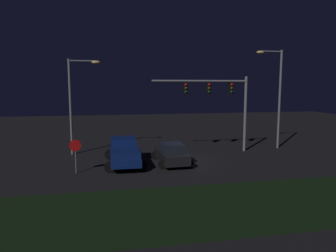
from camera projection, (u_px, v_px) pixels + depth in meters
ground_plane at (181, 163)px, 23.44m from camera, size 80.00×80.00×0.00m
grass_median at (224, 206)px, 14.90m from camera, size 25.60×6.21×0.10m
pickup_truck at (124, 151)px, 22.82m from camera, size 2.88×5.41×1.80m
car_sedan at (171, 153)px, 23.13m from camera, size 2.57×4.45×1.51m
traffic_signal_gantry at (219, 95)px, 26.56m from camera, size 8.32×0.56×6.50m
street_lamp_left at (77, 95)px, 25.71m from camera, size 2.59×0.44×7.86m
street_lamp_right at (275, 88)px, 28.16m from camera, size 2.50×0.44×8.87m
stop_sign at (75, 150)px, 20.42m from camera, size 0.76×0.08×2.23m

